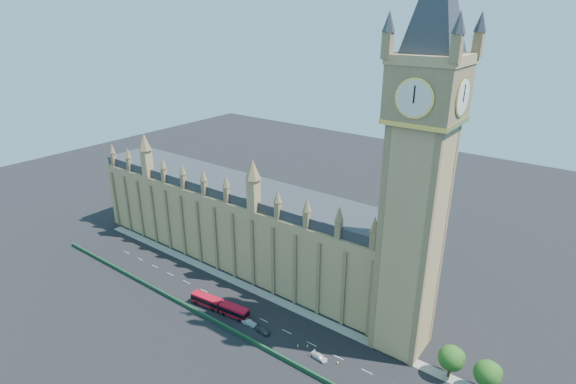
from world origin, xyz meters
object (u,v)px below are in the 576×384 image
Objects in this scene: red_bus at (219,306)px; car_white at (320,357)px; car_silver at (249,323)px; car_grey at (263,330)px.

car_white is at bearing -4.74° from red_bus.
red_bus is 4.56× the size of car_silver.
car_silver is at bearing 95.14° from car_grey.
red_bus is 16.07m from car_grey.
red_bus is 33.67m from car_white.
car_white is (22.63, 0.55, -0.06)m from car_silver.
car_silver is (11.01, 0.34, -1.02)m from red_bus.
car_silver is 0.96× the size of car_white.
red_bus reaches higher than car_white.
car_grey is 0.99× the size of car_white.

